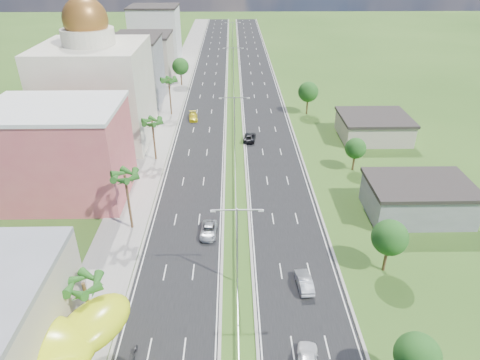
{
  "coord_description": "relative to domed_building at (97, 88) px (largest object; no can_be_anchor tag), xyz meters",
  "views": [
    {
      "loc": [
        -0.41,
        -30.52,
        37.24
      ],
      "look_at": [
        0.59,
        23.81,
        7.0
      ],
      "focal_mm": 32.0,
      "sensor_mm": 36.0,
      "label": 1
    }
  ],
  "objects": [
    {
      "name": "ground",
      "position": [
        28.0,
        -55.0,
        -11.35
      ],
      "size": [
        500.0,
        500.0,
        0.0
      ],
      "primitive_type": "plane",
      "color": "#2D5119",
      "rests_on": "ground"
    },
    {
      "name": "road_left",
      "position": [
        20.5,
        35.0,
        -11.33
      ],
      "size": [
        11.0,
        260.0,
        0.04
      ],
      "primitive_type": "cube",
      "color": "black",
      "rests_on": "ground"
    },
    {
      "name": "road_right",
      "position": [
        35.5,
        35.0,
        -11.33
      ],
      "size": [
        11.0,
        260.0,
        0.04
      ],
      "primitive_type": "cube",
      "color": "black",
      "rests_on": "ground"
    },
    {
      "name": "sidewalk_left",
      "position": [
        11.0,
        35.0,
        -11.29
      ],
      "size": [
        7.0,
        260.0,
        0.12
      ],
      "primitive_type": "cube",
      "color": "gray",
      "rests_on": "ground"
    },
    {
      "name": "median_guardrail",
      "position": [
        28.0,
        16.99,
        -10.74
      ],
      "size": [
        0.1,
        216.06,
        0.76
      ],
      "color": "gray",
      "rests_on": "ground"
    },
    {
      "name": "streetlight_median_b",
      "position": [
        28.0,
        -45.0,
        -4.61
      ],
      "size": [
        6.04,
        0.25,
        11.0
      ],
      "color": "gray",
      "rests_on": "ground"
    },
    {
      "name": "streetlight_median_c",
      "position": [
        28.0,
        -5.0,
        -4.61
      ],
      "size": [
        6.04,
        0.25,
        11.0
      ],
      "color": "gray",
      "rests_on": "ground"
    },
    {
      "name": "streetlight_median_d",
      "position": [
        28.0,
        40.0,
        -4.61
      ],
      "size": [
        6.04,
        0.25,
        11.0
      ],
      "color": "gray",
      "rests_on": "ground"
    },
    {
      "name": "streetlight_median_e",
      "position": [
        28.0,
        85.0,
        -4.61
      ],
      "size": [
        6.04,
        0.25,
        11.0
      ],
      "color": "gray",
      "rests_on": "ground"
    },
    {
      "name": "lime_canopy",
      "position": [
        8.0,
        -59.0,
        -6.36
      ],
      "size": [
        18.0,
        15.0,
        7.4
      ],
      "color": "#C7D715",
      "rests_on": "ground"
    },
    {
      "name": "pink_shophouse",
      "position": [
        0.0,
        -23.0,
        -3.85
      ],
      "size": [
        20.0,
        15.0,
        15.0
      ],
      "primitive_type": "cube",
      "color": "#C24F58",
      "rests_on": "ground"
    },
    {
      "name": "domed_building",
      "position": [
        0.0,
        0.0,
        0.0
      ],
      "size": [
        20.0,
        20.0,
        28.7
      ],
      "color": "beige",
      "rests_on": "ground"
    },
    {
      "name": "midrise_grey",
      "position": [
        1.0,
        25.0,
        -3.35
      ],
      "size": [
        16.0,
        15.0,
        16.0
      ],
      "primitive_type": "cube",
      "color": "slate",
      "rests_on": "ground"
    },
    {
      "name": "midrise_beige",
      "position": [
        1.0,
        47.0,
        -4.85
      ],
      "size": [
        16.0,
        15.0,
        13.0
      ],
      "primitive_type": "cube",
      "color": "#B1A292",
      "rests_on": "ground"
    },
    {
      "name": "midrise_white",
      "position": [
        1.0,
        70.0,
        -2.35
      ],
      "size": [
        16.0,
        15.0,
        18.0
      ],
      "primitive_type": "cube",
      "color": "silver",
      "rests_on": "ground"
    },
    {
      "name": "shed_near",
      "position": [
        56.0,
        -30.0,
        -8.85
      ],
      "size": [
        15.0,
        10.0,
        5.0
      ],
      "primitive_type": "cube",
      "color": "slate",
      "rests_on": "ground"
    },
    {
      "name": "shed_far",
      "position": [
        58.0,
        -0.0,
        -9.15
      ],
      "size": [
        14.0,
        12.0,
        4.4
      ],
      "primitive_type": "cube",
      "color": "#B1A292",
      "rests_on": "ground"
    },
    {
      "name": "palm_tree_b",
      "position": [
        12.5,
        -53.0,
        -4.29
      ],
      "size": [
        3.6,
        3.6,
        8.1
      ],
      "color": "#47301C",
      "rests_on": "ground"
    },
    {
      "name": "palm_tree_c",
      "position": [
        12.5,
        -33.0,
        -2.85
      ],
      "size": [
        3.6,
        3.6,
        9.6
      ],
      "color": "#47301C",
      "rests_on": "ground"
    },
    {
      "name": "palm_tree_d",
      "position": [
        12.5,
        -10.0,
        -3.81
      ],
      "size": [
        3.6,
        3.6,
        8.6
      ],
      "color": "#47301C",
      "rests_on": "ground"
    },
    {
      "name": "palm_tree_e",
      "position": [
        12.5,
        15.0,
        -3.05
      ],
      "size": [
        3.6,
        3.6,
        9.4
      ],
      "color": "#47301C",
      "rests_on": "ground"
    },
    {
      "name": "leafy_tree_lfar",
      "position": [
        12.5,
        40.0,
        -5.78
      ],
      "size": [
        4.9,
        4.9,
        8.05
      ],
      "color": "#47301C",
      "rests_on": "ground"
    },
    {
      "name": "leafy_tree_ra",
      "position": [
        44.0,
        -60.0,
        -6.58
      ],
      "size": [
        4.2,
        4.2,
        6.9
      ],
      "color": "#47301C",
      "rests_on": "ground"
    },
    {
      "name": "leafy_tree_rb",
      "position": [
        47.0,
        -43.0,
        -6.18
      ],
      "size": [
        4.55,
        4.55,
        7.47
      ],
      "color": "#47301C",
      "rests_on": "ground"
    },
    {
      "name": "leafy_tree_rc",
      "position": [
        50.0,
        -15.0,
        -6.98
      ],
      "size": [
        3.85,
        3.85,
        6.33
      ],
      "color": "#47301C",
      "rests_on": "ground"
    },
    {
      "name": "leafy_tree_rd",
      "position": [
        46.0,
        15.0,
        -5.78
      ],
      "size": [
        4.9,
        4.9,
        8.05
      ],
      "color": "#47301C",
      "rests_on": "ground"
    },
    {
      "name": "car_silver_mid_left",
      "position": [
        23.96,
        -34.87,
        -10.62
      ],
      "size": [
        2.53,
        5.09,
        1.39
      ],
      "primitive_type": "imported",
      "rotation": [
        0.0,
        0.0,
        -0.05
      ],
      "color": "#989B9F",
      "rests_on": "road_left"
    },
    {
      "name": "car_yellow_far_left",
      "position": [
        18.16,
        11.47,
        -10.59
      ],
      "size": [
        2.58,
        5.17,
        1.44
      ],
      "primitive_type": "imported",
      "rotation": [
        0.0,
        0.0,
        0.12
      ],
      "color": "gold",
      "rests_on": "road_left"
    },
    {
      "name": "car_silver_right",
      "position": [
        36.2,
        -45.9,
        -10.54
      ],
      "size": [
        2.0,
        4.83,
        1.55
      ],
      "primitive_type": "imported",
      "rotation": [
        0.0,
        0.0,
        3.22
      ],
      "color": "#9B9DA2",
      "rests_on": "road_right"
    },
    {
      "name": "car_dark_far_right",
      "position": [
        31.2,
        -1.13,
        -10.6
      ],
      "size": [
        3.0,
        5.42,
        1.43
      ],
      "primitive_type": "imported",
      "rotation": [
        0.0,
        0.0,
        3.02
      ],
      "color": "black",
      "rests_on": "road_right"
    },
    {
      "name": "motorcycle",
      "position": [
        17.38,
        -55.69,
        -10.67
      ],
      "size": [
        0.67,
        2.03,
        1.29
      ],
      "primitive_type": "imported",
      "rotation": [
        0.0,
        0.0,
        -0.03
      ],
      "color": "black",
      "rests_on": "road_left"
    }
  ]
}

